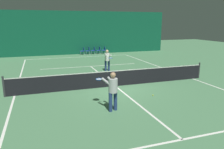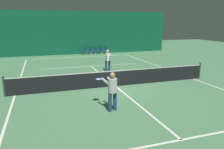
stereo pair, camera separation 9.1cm
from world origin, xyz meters
name	(u,v)px [view 1 (the left image)]	position (x,y,z in m)	size (l,w,h in m)	color
ground_plane	(115,86)	(0.00, 0.00, 0.00)	(60.00, 60.00, 0.00)	#4C7F56
backdrop_curtain	(75,33)	(0.00, 14.21, 2.49)	(23.00, 0.12, 4.98)	#0F5138
court_line_baseline_far	(79,57)	(0.00, 11.90, 0.00)	(11.00, 0.10, 0.00)	white
court_line_service_far	(91,66)	(0.00, 6.40, 0.00)	(8.25, 0.10, 0.00)	white
court_line_service_near	(182,140)	(0.00, -6.40, 0.00)	(8.25, 0.10, 0.00)	white
court_line_sideline_left	(15,96)	(-5.50, 0.00, 0.00)	(0.10, 23.80, 0.00)	white
court_line_sideline_right	(193,79)	(5.50, 0.00, 0.00)	(0.10, 23.80, 0.00)	white
court_line_centre	(115,86)	(0.00, 0.00, 0.00)	(0.10, 12.80, 0.00)	white
tennis_net	(116,78)	(0.00, 0.00, 0.51)	(12.00, 0.10, 1.07)	black
player_near	(112,88)	(-1.35, -3.40, 0.98)	(0.79, 1.40, 1.68)	navy
player_far	(107,59)	(0.82, 4.18, 0.96)	(0.44, 1.36, 1.64)	navy
courtside_chair_0	(83,50)	(0.77, 13.66, 0.49)	(0.44, 0.44, 0.84)	#99999E
courtside_chair_1	(88,50)	(1.41, 13.66, 0.49)	(0.44, 0.44, 0.84)	#99999E
courtside_chair_2	(93,50)	(2.06, 13.66, 0.49)	(0.44, 0.44, 0.84)	#99999E
courtside_chair_3	(99,50)	(2.71, 13.66, 0.49)	(0.44, 0.44, 0.84)	#99999E
courtside_chair_4	(104,50)	(3.35, 13.66, 0.49)	(0.44, 0.44, 0.84)	#99999E
tennis_ball	(153,95)	(1.24, -2.26, 0.03)	(0.07, 0.07, 0.07)	#D1DB33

